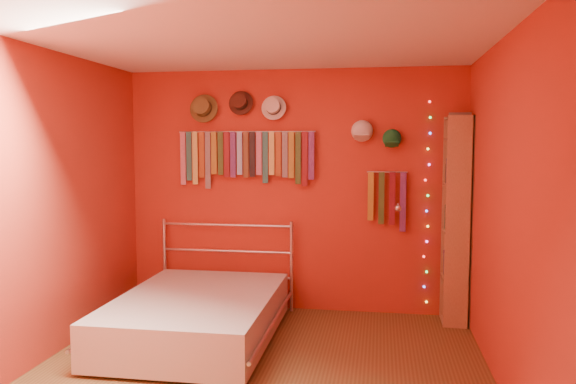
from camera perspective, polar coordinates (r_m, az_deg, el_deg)
The scene contains 16 objects.
ground at distance 4.45m, azimuth -3.14°, elevation -18.11°, with size 3.50×3.50×0.00m, color brown.
back_wall at distance 5.84m, azimuth 0.53°, elevation 0.12°, with size 3.50×0.02×2.50m, color maroon.
right_wall at distance 4.11m, azimuth 21.32°, elevation -2.26°, with size 0.02×3.50×2.50m, color maroon.
left_wall at distance 4.82m, azimuth -24.00°, elevation -1.34°, with size 0.02×3.50×2.50m, color maroon.
ceiling at distance 4.16m, azimuth -3.31°, elevation 15.43°, with size 3.50×3.50×0.02m, color white.
tie_rack at distance 5.85m, azimuth -4.37°, elevation 3.83°, with size 1.45×0.03×0.60m.
small_tie_rack at distance 5.71m, azimuth 10.08°, elevation -0.50°, with size 0.40×0.03×0.60m.
fedora_olive at distance 5.95m, azimuth -8.66°, elevation 8.49°, with size 0.30×0.16×0.30m.
fedora_brown at distance 5.85m, azimuth -4.89°, elevation 9.09°, with size 0.25×0.14×0.25m.
fedora_white at distance 5.77m, azimuth -1.52°, elevation 8.64°, with size 0.26×0.14×0.25m.
cap_white at distance 5.69m, azimuth 7.53°, elevation 6.15°, with size 0.20×0.25×0.20m.
cap_green at distance 5.69m, azimuth 10.50°, elevation 5.36°, with size 0.18×0.23×0.18m.
fairy_lights at distance 5.75m, azimuth 13.97°, elevation -1.12°, with size 0.06×0.02×2.03m.
reading_lamp at distance 5.56m, azimuth 11.09°, elevation -1.60°, with size 0.07×0.28×0.08m.
bookshelf at distance 5.62m, azimuth 17.11°, elevation -2.66°, with size 0.25×0.34×2.00m.
bed at distance 5.16m, azimuth -9.22°, elevation -12.29°, with size 1.42×1.95×0.94m.
Camera 1 is at (0.90, -3.99, 1.75)m, focal length 35.00 mm.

